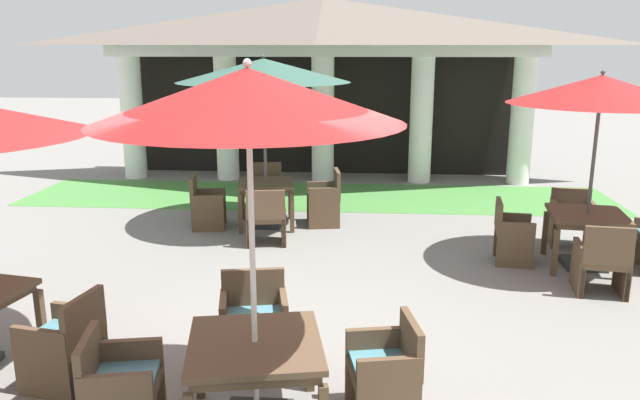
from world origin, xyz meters
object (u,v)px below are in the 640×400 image
patio_umbrella_mid_right (263,72)px  patio_umbrella_far_back (601,92)px  patio_chair_mid_left_east (386,372)px  patio_chair_far_back_south (602,262)px  patio_chair_far_back_west (512,234)px  patio_chair_far_back_north (572,219)px  patio_table_mid_right (266,188)px  patio_chair_mid_right_east (325,200)px  patio_table_mid_left (255,353)px  patio_chair_mid_left_west (119,387)px  patio_chair_mid_right_west (206,204)px  patio_chair_mid_right_south (266,218)px  patio_table_far_back (587,220)px  patio_chair_mid_left_north (254,321)px  patio_chair_near_foreground_east (65,342)px  patio_umbrella_mid_left (248,101)px  patio_chair_mid_right_north (267,189)px  terracotta_urn (322,208)px

patio_umbrella_mid_right → patio_umbrella_far_back: bearing=-19.4°
patio_chair_mid_left_east → patio_chair_far_back_south: (2.68, 2.79, 0.00)m
patio_chair_far_back_west → patio_chair_far_back_north: bearing=135.0°
patio_table_mid_right → patio_chair_mid_right_east: 1.01m
patio_table_mid_left → patio_chair_mid_left_west: size_ratio=1.41×
patio_umbrella_mid_right → patio_chair_far_back_north: (4.74, -0.67, -2.12)m
patio_umbrella_mid_right → patio_chair_mid_right_west: bearing=-171.2°
patio_chair_mid_right_south → patio_chair_mid_right_west: bearing=135.0°
patio_umbrella_mid_right → patio_chair_far_back_west: (3.67, -1.50, -2.13)m
patio_chair_mid_right_west → patio_table_far_back: patio_chair_mid_right_west is taller
patio_umbrella_mid_right → patio_table_far_back: (4.62, -1.62, -1.88)m
patio_table_far_back → patio_chair_mid_right_south: bearing=171.8°
patio_chair_mid_left_north → patio_table_far_back: 4.97m
patio_chair_mid_left_north → patio_table_far_back: (4.01, 2.92, 0.24)m
patio_chair_near_foreground_east → patio_chair_mid_left_east: bearing=-85.8°
patio_chair_mid_left_west → patio_table_mid_right: 5.77m
patio_chair_mid_right_south → patio_umbrella_far_back: bearing=-17.0°
patio_umbrella_mid_right → patio_chair_far_back_north: patio_umbrella_mid_right is taller
patio_chair_mid_left_west → patio_chair_far_back_south: size_ratio=0.93×
patio_chair_mid_left_north → patio_chair_far_back_north: 5.66m
patio_table_mid_right → patio_chair_mid_right_south: patio_chair_mid_right_south is taller
patio_umbrella_mid_left → patio_chair_mid_right_west: bearing=108.2°
patio_chair_mid_right_east → patio_table_mid_right: bearing=90.0°
patio_chair_mid_left_north → patio_chair_mid_right_north: patio_chair_mid_left_north is taller
patio_table_mid_left → patio_umbrella_mid_right: 5.94m
patio_chair_mid_left_north → patio_umbrella_far_back: patio_umbrella_far_back is taller
patio_chair_mid_left_north → terracotta_urn: (0.28, 5.21, -0.27)m
patio_umbrella_mid_left → patio_chair_mid_right_south: bearing=98.1°
patio_chair_near_foreground_east → patio_chair_mid_right_south: patio_chair_mid_right_south is taller
patio_chair_mid_right_north → patio_table_mid_left: bearing=89.5°
patio_chair_mid_right_west → patio_chair_far_back_north: size_ratio=1.05×
patio_chair_mid_left_north → patio_chair_far_back_south: patio_chair_far_back_south is taller
patio_chair_mid_right_east → patio_chair_far_back_south: patio_chair_mid_right_east is taller
patio_chair_far_back_south → patio_table_far_back: bearing=90.0°
patio_table_mid_left → patio_umbrella_mid_left: patio_umbrella_mid_left is taller
patio_chair_near_foreground_east → patio_chair_mid_left_north: 1.67m
patio_chair_mid_right_north → patio_chair_mid_right_west: patio_chair_mid_right_west is taller
patio_umbrella_mid_left → patio_umbrella_far_back: (3.81, 3.94, -0.20)m
patio_table_mid_right → patio_table_far_back: bearing=-19.4°
patio_umbrella_mid_left → patio_table_far_back: patio_umbrella_mid_left is taller
terracotta_urn → patio_umbrella_mid_left: bearing=-90.7°
patio_chair_mid_right_south → patio_chair_far_back_west: size_ratio=1.02×
patio_chair_mid_right_west → patio_chair_far_back_west: patio_chair_mid_right_west is taller
patio_table_mid_left → patio_table_mid_right: 5.62m
patio_chair_far_back_south → patio_umbrella_mid_left: bearing=-133.9°
patio_chair_mid_right_east → patio_chair_far_back_west: (2.69, -1.65, -0.02)m
patio_table_mid_right → patio_umbrella_far_back: (4.62, -1.62, 1.71)m
patio_umbrella_mid_left → patio_chair_mid_right_south: (-0.65, 4.59, -2.16)m
patio_table_mid_right → terracotta_urn: size_ratio=2.70×
patio_umbrella_far_back → patio_chair_near_foreground_east: bearing=-148.4°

